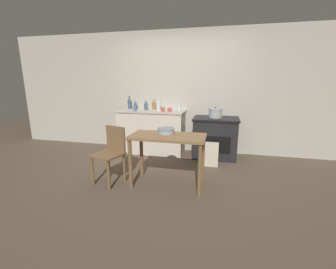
% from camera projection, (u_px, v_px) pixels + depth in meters
% --- Properties ---
extents(ground_plane, '(14.00, 14.00, 0.00)m').
position_uv_depth(ground_plane, '(161.00, 177.00, 3.64)').
color(ground_plane, brown).
extents(wall_back, '(8.00, 0.07, 2.55)m').
position_uv_depth(wall_back, '(180.00, 92.00, 4.85)').
color(wall_back, '#B2AD9E').
rests_on(wall_back, ground_plane).
extents(counter_cabinet, '(1.41, 0.61, 0.91)m').
position_uv_depth(counter_cabinet, '(152.00, 131.00, 4.85)').
color(counter_cabinet, beige).
rests_on(counter_cabinet, ground_plane).
extents(stove, '(0.88, 0.66, 0.81)m').
position_uv_depth(stove, '(215.00, 137.00, 4.54)').
color(stove, black).
rests_on(stove, ground_plane).
extents(work_table, '(1.08, 0.56, 0.76)m').
position_uv_depth(work_table, '(168.00, 144.00, 3.23)').
color(work_table, olive).
rests_on(work_table, ground_plane).
extents(chair, '(0.50, 0.50, 0.85)m').
position_uv_depth(chair, '(111.00, 152.00, 3.38)').
color(chair, brown).
rests_on(chair, ground_plane).
extents(flour_sack, '(0.27, 0.19, 0.42)m').
position_uv_depth(flour_sack, '(211.00, 154.00, 4.11)').
color(flour_sack, beige).
rests_on(flour_sack, ground_plane).
extents(stock_pot, '(0.28, 0.28, 0.21)m').
position_uv_depth(stock_pot, '(215.00, 113.00, 4.43)').
color(stock_pot, '#A8A8AD').
rests_on(stock_pot, stove).
extents(mixing_bowl_large, '(0.26, 0.26, 0.08)m').
position_uv_depth(mixing_bowl_large, '(166.00, 130.00, 3.31)').
color(mixing_bowl_large, '#93A8B2').
rests_on(mixing_bowl_large, work_table).
extents(bottle_far_left, '(0.06, 0.06, 0.25)m').
position_uv_depth(bottle_far_left, '(179.00, 106.00, 4.68)').
color(bottle_far_left, silver).
rests_on(bottle_far_left, counter_cabinet).
extents(bottle_left, '(0.07, 0.07, 0.28)m').
position_uv_depth(bottle_left, '(129.00, 104.00, 5.02)').
color(bottle_left, '#3D5675').
rests_on(bottle_left, counter_cabinet).
extents(bottle_mid_left, '(0.08, 0.08, 0.30)m').
position_uv_depth(bottle_mid_left, '(159.00, 105.00, 4.73)').
color(bottle_mid_left, silver).
rests_on(bottle_mid_left, counter_cabinet).
extents(bottle_center_left, '(0.07, 0.07, 0.18)m').
position_uv_depth(bottle_center_left, '(135.00, 106.00, 4.99)').
color(bottle_center_left, '#3D5675').
rests_on(bottle_center_left, counter_cabinet).
extents(bottle_center, '(0.08, 0.08, 0.21)m').
position_uv_depth(bottle_center, '(154.00, 106.00, 4.92)').
color(bottle_center, olive).
rests_on(bottle_center, counter_cabinet).
extents(bottle_center_right, '(0.08, 0.08, 0.20)m').
position_uv_depth(bottle_center_right, '(146.00, 106.00, 4.80)').
color(bottle_center_right, '#3D5675').
rests_on(bottle_center_right, counter_cabinet).
extents(cup_mid_right, '(0.07, 0.07, 0.10)m').
position_uv_depth(cup_mid_right, '(135.00, 109.00, 4.62)').
color(cup_mid_right, '#4C6B99').
rests_on(cup_mid_right, counter_cabinet).
extents(cup_right, '(0.09, 0.09, 0.08)m').
position_uv_depth(cup_right, '(170.00, 110.00, 4.55)').
color(cup_right, '#B74C42').
rests_on(cup_right, counter_cabinet).
extents(cup_far_right, '(0.08, 0.08, 0.09)m').
position_uv_depth(cup_far_right, '(163.00, 110.00, 4.54)').
color(cup_far_right, '#B74C42').
rests_on(cup_far_right, counter_cabinet).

